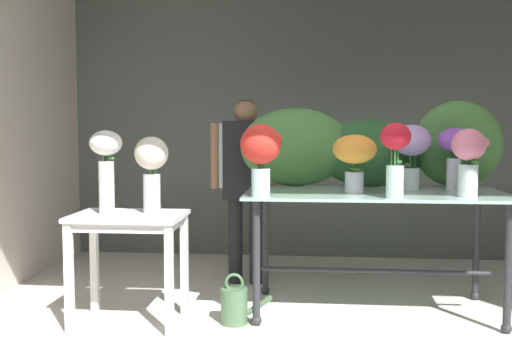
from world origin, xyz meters
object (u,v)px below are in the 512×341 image
Objects in this scene: display_table_glass at (375,210)px; watering_can at (235,305)px; vase_scarlet_carnations at (261,151)px; vase_sunset_ranunculus at (355,155)px; vase_lilac_stock at (411,147)px; vase_rosy_freesia at (469,157)px; vase_crimson_roses at (395,154)px; vase_cream_lisianthus_tall at (152,166)px; side_table_white at (129,230)px; vase_white_roses_tall at (106,162)px; vase_violet_lilies at (455,149)px; florist at (246,171)px.

display_table_glass is 5.16× the size of watering_can.
vase_scarlet_carnations is 1.18× the size of vase_sunset_ranunculus.
vase_scarlet_carnations is at bearing -157.21° from vase_sunset_ranunculus.
vase_lilac_stock reaches higher than display_table_glass.
vase_lilac_stock reaches higher than vase_rosy_freesia.
vase_scarlet_carnations is at bearing 179.05° from vase_crimson_roses.
vase_cream_lisianthus_tall is at bearing 179.86° from watering_can.
side_table_white is 2.12× the size of watering_can.
vase_cream_lisianthus_tall is (0.30, 0.05, -0.03)m from vase_white_roses_tall.
vase_crimson_roses reaches higher than vase_cream_lisianthus_tall.
vase_violet_lilies is 2.44m from vase_white_roses_tall.
vase_scarlet_carnations is at bearing 2.00° from side_table_white.
vase_sunset_ranunculus is at bearing 130.57° from vase_crimson_roses.
vase_sunset_ranunculus is 0.49m from vase_lilac_stock.
vase_crimson_roses reaches higher than vase_rosy_freesia.
vase_rosy_freesia is 0.38m from vase_violet_lilies.
vase_white_roses_tall is at bearing -176.60° from watering_can.
vase_rosy_freesia is 0.87× the size of vase_cream_lisianthus_tall.
vase_scarlet_carnations is 0.99× the size of vase_crimson_roses.
vase_crimson_roses is 1.61m from vase_cream_lisianthus_tall.
florist is at bearing 53.03° from vase_white_roses_tall.
display_table_glass is 3.81× the size of vase_scarlet_carnations.
vase_scarlet_carnations is 1.17m from vase_lilac_stock.
vase_scarlet_carnations is (-0.78, -0.37, 0.44)m from display_table_glass.
vase_cream_lisianthus_tall is at bearing -166.98° from display_table_glass.
vase_rosy_freesia is at bearing 14.03° from vase_crimson_roses.
vase_violet_lilies is at bearing 16.98° from watering_can.
vase_lilac_stock is (-0.30, 0.03, 0.02)m from vase_violet_lilies.
vase_white_roses_tall is 1.29m from watering_can.
vase_scarlet_carnations is 1.07× the size of vase_rosy_freesia.
vase_lilac_stock is 1.86m from vase_cream_lisianthus_tall.
florist reaches higher than vase_sunset_ranunculus.
vase_sunset_ranunculus is (0.63, 0.26, -0.03)m from vase_scarlet_carnations.
vase_rosy_freesia is at bearing 3.26° from watering_can.
vase_lilac_stock is at bearing 15.48° from vase_cream_lisianthus_tall.
vase_white_roses_tall reaches higher than watering_can.
vase_white_roses_tall is 1.08× the size of vase_cream_lisianthus_tall.
vase_rosy_freesia is (2.24, 0.14, 0.49)m from side_table_white.
display_table_glass is 1.72m from side_table_white.
florist is at bearing 63.22° from vase_cream_lisianthus_tall.
vase_crimson_roses is (0.08, -0.39, 0.42)m from display_table_glass.
watering_can is (-0.18, 0.02, -1.04)m from vase_scarlet_carnations.
vase_violet_lilies is at bearing 19.82° from vase_scarlet_carnations.
vase_scarlet_carnations reaches higher than vase_white_roses_tall.
vase_rosy_freesia is 2.09m from vase_cream_lisianthus_tall.
display_table_glass is 2.44× the size of side_table_white.
vase_cream_lisianthus_tall is (-1.79, -0.49, -0.12)m from vase_lilac_stock.
vase_lilac_stock is (0.42, 0.25, 0.05)m from vase_sunset_ranunculus.
florist is (0.67, 1.08, 0.32)m from side_table_white.
florist reaches higher than vase_violet_lilies.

